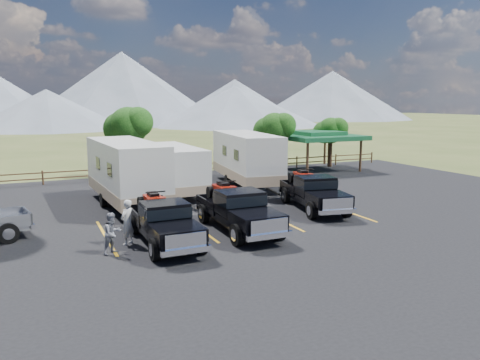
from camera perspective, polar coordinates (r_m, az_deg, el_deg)
name	(u,v)px	position (r m, az deg, el deg)	size (l,w,h in m)	color
ground	(278,247)	(18.63, 4.66, -8.09)	(320.00, 320.00, 0.00)	#3F5122
asphalt_lot	(246,228)	(21.19, 0.73, -5.81)	(44.00, 34.00, 0.04)	black
stall_lines	(237,222)	(22.06, -0.37, -5.12)	(12.12, 5.50, 0.01)	gold
tree_ne_a	(274,129)	(37.05, 4.20, 6.23)	(3.11, 2.92, 4.76)	black
tree_ne_b	(330,131)	(41.08, 10.95, 5.92)	(2.77, 2.59, 4.27)	black
tree_north	(128,126)	(35.20, -13.49, 6.39)	(3.46, 3.24, 5.25)	black
rail_fence	(184,168)	(35.99, -6.82, 1.48)	(36.12, 0.12, 1.00)	brown
pavilion	(317,136)	(39.15, 9.41, 5.29)	(6.20, 6.20, 3.22)	brown
mountain_range	(31,91)	(121.51, -24.14, 9.84)	(209.00, 71.00, 20.00)	slate
rig_left	(163,221)	(18.91, -9.31, -4.90)	(2.05, 5.72, 1.91)	black
rig_center	(237,209)	(20.46, -0.32, -3.51)	(2.16, 6.06, 2.02)	black
rig_right	(313,191)	(24.78, 8.92, -1.36)	(2.93, 6.16, 1.97)	black
trailer_left	(126,173)	(25.74, -13.69, 0.89)	(3.09, 10.11, 3.51)	silver
trailer_center	(175,169)	(28.56, -7.96, 1.31)	(2.28, 8.43, 2.93)	silver
trailer_right	(246,159)	(31.18, 0.77, 2.63)	(3.63, 10.10, 3.49)	silver
person_a	(127,222)	(19.01, -13.59, -5.02)	(0.66, 0.43, 1.81)	silver
person_b	(112,233)	(18.04, -15.29, -6.28)	(0.76, 0.59, 1.56)	gray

